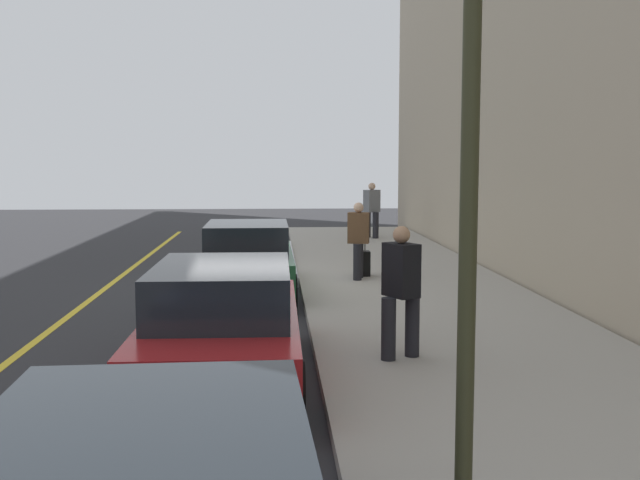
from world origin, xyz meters
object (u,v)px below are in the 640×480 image
pedestrian_brown_coat (358,238)px  traffic_light_pole (471,79)px  parked_car_green (248,260)px  pedestrian_grey_coat (372,208)px  rolling_suitcase (365,263)px  pedestrian_black_coat (401,288)px  parked_car_red (224,324)px

pedestrian_brown_coat → traffic_light_pole: traffic_light_pole is taller
parked_car_green → pedestrian_grey_coat: bearing=-20.5°
rolling_suitcase → parked_car_green: bearing=123.5°
pedestrian_black_coat → traffic_light_pole: bearing=175.5°
pedestrian_brown_coat → traffic_light_pole: size_ratio=0.36×
pedestrian_black_coat → rolling_suitcase: bearing=-3.1°
pedestrian_black_coat → pedestrian_grey_coat: 15.91m
pedestrian_brown_coat → pedestrian_grey_coat: bearing=-9.1°
pedestrian_brown_coat → traffic_light_pole: 11.99m
parked_car_red → pedestrian_grey_coat: (16.38, -3.92, 0.38)m
parked_car_green → pedestrian_grey_coat: size_ratio=2.34×
traffic_light_pole → rolling_suitcase: 12.58m
traffic_light_pole → rolling_suitcase: size_ratio=5.06×
parked_car_green → pedestrian_grey_coat: pedestrian_grey_coat is taller
parked_car_red → traffic_light_pole: (-4.38, -1.90, 2.52)m
parked_car_green → rolling_suitcase: parked_car_green is taller
pedestrian_brown_coat → parked_car_green: bearing=117.7°
traffic_light_pole → pedestrian_grey_coat: bearing=-5.6°
pedestrian_black_coat → pedestrian_grey_coat: pedestrian_grey_coat is taller
parked_car_green → rolling_suitcase: 3.12m
pedestrian_brown_coat → rolling_suitcase: pedestrian_brown_coat is taller
pedestrian_grey_coat → rolling_suitcase: 8.65m
parked_car_red → traffic_light_pole: size_ratio=1.03×
rolling_suitcase → traffic_light_pole: bearing=176.4°
pedestrian_black_coat → rolling_suitcase: (7.29, -0.39, -0.65)m
pedestrian_black_coat → pedestrian_grey_coat: (15.82, -1.63, 0.05)m
parked_car_green → pedestrian_black_coat: (-5.58, -2.20, 0.33)m
rolling_suitcase → pedestrian_grey_coat: bearing=-8.3°
pedestrian_black_coat → pedestrian_brown_coat: pedestrian_black_coat is taller
pedestrian_black_coat → parked_car_green: bearing=21.5°
pedestrian_brown_coat → rolling_suitcase: (0.46, -0.20, -0.62)m
parked_car_green → pedestrian_brown_coat: (1.25, -2.39, 0.29)m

